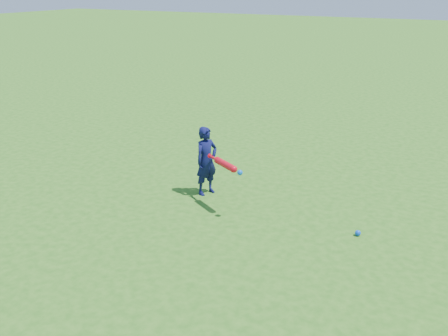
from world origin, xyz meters
The scene contains 4 objects.
ground centered at (0.00, 0.00, 0.00)m, with size 80.00×80.00×0.00m, color #266117.
child centered at (0.39, -0.25, 0.53)m, with size 0.38×0.25×1.05m, color #0E1042.
ground_ball_blue centered at (2.78, -0.54, 0.04)m, with size 0.07×0.07×0.07m, color blue.
bat_swing centered at (0.92, -0.63, 0.67)m, with size 0.75×0.47×0.10m.
Camera 1 is at (3.91, -6.37, 3.07)m, focal length 40.00 mm.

